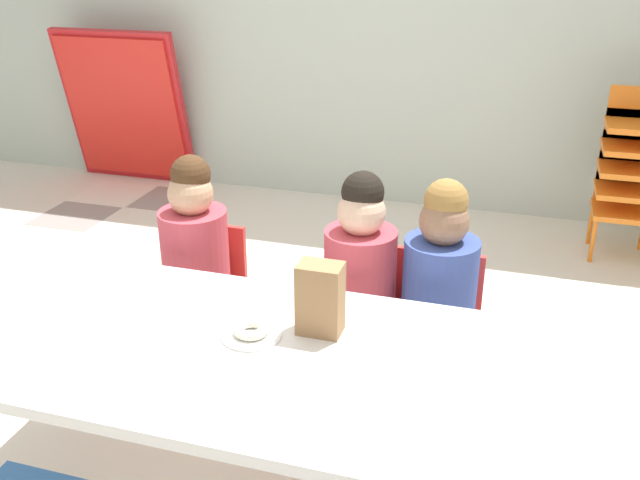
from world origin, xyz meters
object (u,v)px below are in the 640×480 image
at_px(craft_table, 238,360).
at_px(paper_plate_near_edge, 251,335).
at_px(donut_powdered_on_plate, 251,329).
at_px(seated_child_near_camera, 196,248).
at_px(paper_bag_brown, 320,299).
at_px(seated_child_middle_seat, 361,270).
at_px(seated_child_far_right, 440,280).
at_px(folded_activity_table, 125,108).
at_px(kid_chair_orange_stack, 630,165).

xyz_separation_m(craft_table, paper_plate_near_edge, (0.02, 0.06, 0.05)).
bearing_deg(donut_powdered_on_plate, craft_table, -104.54).
height_order(seated_child_near_camera, donut_powdered_on_plate, seated_child_near_camera).
bearing_deg(paper_plate_near_edge, seated_child_near_camera, 128.68).
bearing_deg(paper_bag_brown, donut_powdered_on_plate, -155.50).
relative_size(seated_child_middle_seat, seated_child_far_right, 1.00).
height_order(seated_child_near_camera, seated_child_far_right, same).
distance_m(seated_child_near_camera, donut_powdered_on_plate, 0.75).
distance_m(seated_child_near_camera, folded_activity_table, 2.55).
height_order(seated_child_far_right, donut_powdered_on_plate, seated_child_far_right).
distance_m(folded_activity_table, donut_powdered_on_plate, 3.30).
relative_size(kid_chair_orange_stack, donut_powdered_on_plate, 8.73).
bearing_deg(paper_plate_near_edge, folded_activity_table, 127.40).
relative_size(seated_child_middle_seat, kid_chair_orange_stack, 1.00).
xyz_separation_m(seated_child_near_camera, folded_activity_table, (-1.54, 2.04, -0.02)).
height_order(kid_chair_orange_stack, folded_activity_table, folded_activity_table).
distance_m(craft_table, seated_child_near_camera, 0.79).
distance_m(paper_bag_brown, paper_plate_near_edge, 0.23).
xyz_separation_m(seated_child_near_camera, seated_child_far_right, (0.94, 0.00, 0.00)).
xyz_separation_m(craft_table, paper_bag_brown, (0.20, 0.15, 0.16)).
bearing_deg(seated_child_middle_seat, folded_activity_table, 137.06).
bearing_deg(seated_child_near_camera, folded_activity_table, 127.03).
relative_size(craft_table, folded_activity_table, 1.50).
bearing_deg(seated_child_far_right, paper_plate_near_edge, -129.13).
xyz_separation_m(seated_child_near_camera, paper_plate_near_edge, (0.47, -0.58, 0.03)).
xyz_separation_m(craft_table, folded_activity_table, (-1.99, 2.68, 0.00)).
bearing_deg(kid_chair_orange_stack, seated_child_middle_seat, -121.43).
relative_size(paper_bag_brown, paper_plate_near_edge, 1.22).
bearing_deg(seated_child_middle_seat, paper_bag_brown, -90.19).
height_order(seated_child_middle_seat, paper_plate_near_edge, seated_child_middle_seat).
relative_size(seated_child_far_right, kid_chair_orange_stack, 1.00).
bearing_deg(craft_table, folded_activity_table, 126.51).
height_order(folded_activity_table, paper_plate_near_edge, folded_activity_table).
height_order(craft_table, folded_activity_table, folded_activity_table).
bearing_deg(paper_plate_near_edge, seated_child_middle_seat, 72.14).
height_order(craft_table, seated_child_near_camera, seated_child_near_camera).
xyz_separation_m(folded_activity_table, donut_powdered_on_plate, (2.00, -2.62, 0.07)).
height_order(craft_table, paper_plate_near_edge, paper_plate_near_edge).
bearing_deg(paper_plate_near_edge, donut_powdered_on_plate, 0.00).
relative_size(seated_child_near_camera, donut_powdered_on_plate, 8.70).
bearing_deg(folded_activity_table, donut_powdered_on_plate, -52.60).
xyz_separation_m(seated_child_near_camera, kid_chair_orange_stack, (1.72, 1.74, -0.04)).
xyz_separation_m(seated_child_middle_seat, seated_child_far_right, (0.29, 0.00, 0.00)).
xyz_separation_m(seated_child_near_camera, paper_bag_brown, (0.65, -0.50, 0.14)).
distance_m(craft_table, folded_activity_table, 3.34).
bearing_deg(seated_child_near_camera, donut_powdered_on_plate, -51.32).
xyz_separation_m(seated_child_near_camera, seated_child_middle_seat, (0.65, 0.00, 0.00)).
distance_m(craft_table, paper_plate_near_edge, 0.08).
bearing_deg(folded_activity_table, seated_child_far_right, -39.46).
relative_size(seated_child_far_right, paper_bag_brown, 4.17).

